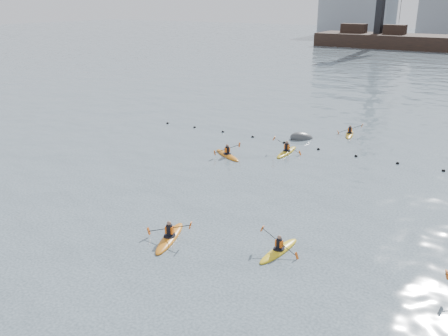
{
  "coord_description": "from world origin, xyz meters",
  "views": [
    {
      "loc": [
        10.63,
        -11.07,
        10.98
      ],
      "look_at": [
        -1.69,
        8.29,
        2.8
      ],
      "focal_mm": 38.0,
      "sensor_mm": 36.0,
      "label": 1
    }
  ],
  "objects_px": {
    "kayaker_0": "(170,237)",
    "kayaker_2": "(227,155)",
    "kayaker_1": "(279,250)",
    "kayaker_3": "(287,152)",
    "kayaker_5": "(350,134)",
    "mooring_buoy": "(302,138)"
  },
  "relations": [
    {
      "from": "kayaker_0",
      "to": "kayaker_2",
      "type": "relative_size",
      "value": 1.09
    },
    {
      "from": "kayaker_0",
      "to": "kayaker_1",
      "type": "height_order",
      "value": "kayaker_0"
    },
    {
      "from": "kayaker_1",
      "to": "kayaker_2",
      "type": "distance_m",
      "value": 14.38
    },
    {
      "from": "kayaker_3",
      "to": "kayaker_5",
      "type": "height_order",
      "value": "kayaker_3"
    },
    {
      "from": "kayaker_2",
      "to": "mooring_buoy",
      "type": "height_order",
      "value": "kayaker_2"
    },
    {
      "from": "kayaker_0",
      "to": "kayaker_1",
      "type": "bearing_deg",
      "value": 0.44
    },
    {
      "from": "kayaker_0",
      "to": "mooring_buoy",
      "type": "xyz_separation_m",
      "value": [
        -1.75,
        19.8,
        -0.1
      ]
    },
    {
      "from": "kayaker_2",
      "to": "kayaker_3",
      "type": "distance_m",
      "value": 4.57
    },
    {
      "from": "kayaker_5",
      "to": "mooring_buoy",
      "type": "xyz_separation_m",
      "value": [
        -3.0,
        -3.26,
        -0.09
      ]
    },
    {
      "from": "kayaker_1",
      "to": "mooring_buoy",
      "type": "bearing_deg",
      "value": 117.36
    },
    {
      "from": "kayaker_2",
      "to": "mooring_buoy",
      "type": "distance_m",
      "value": 7.84
    },
    {
      "from": "kayaker_3",
      "to": "kayaker_5",
      "type": "relative_size",
      "value": 1.1
    },
    {
      "from": "kayaker_1",
      "to": "mooring_buoy",
      "type": "xyz_separation_m",
      "value": [
        -6.77,
        18.07,
        -0.09
      ]
    },
    {
      "from": "kayaker_1",
      "to": "mooring_buoy",
      "type": "distance_m",
      "value": 19.3
    },
    {
      "from": "kayaker_1",
      "to": "kayaker_3",
      "type": "bearing_deg",
      "value": 120.83
    },
    {
      "from": "kayaker_0",
      "to": "mooring_buoy",
      "type": "height_order",
      "value": "kayaker_0"
    },
    {
      "from": "kayaker_1",
      "to": "kayaker_5",
      "type": "bearing_deg",
      "value": 106.84
    },
    {
      "from": "kayaker_2",
      "to": "mooring_buoy",
      "type": "bearing_deg",
      "value": 8.9
    },
    {
      "from": "mooring_buoy",
      "to": "kayaker_5",
      "type": "bearing_deg",
      "value": 47.38
    },
    {
      "from": "kayaker_0",
      "to": "kayaker_5",
      "type": "distance_m",
      "value": 23.1
    },
    {
      "from": "mooring_buoy",
      "to": "kayaker_1",
      "type": "bearing_deg",
      "value": -69.46
    },
    {
      "from": "kayaker_1",
      "to": "kayaker_2",
      "type": "height_order",
      "value": "kayaker_1"
    }
  ]
}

